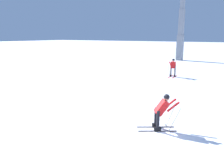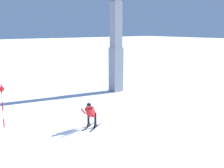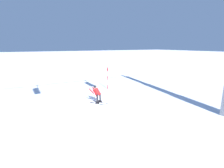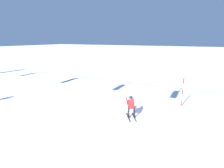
# 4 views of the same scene
# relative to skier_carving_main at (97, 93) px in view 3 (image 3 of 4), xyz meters

# --- Properties ---
(ground_plane) EXTENTS (260.00, 260.00, 0.00)m
(ground_plane) POSITION_rel_skier_carving_main_xyz_m (-1.05, 0.42, -0.86)
(ground_plane) COLOR white
(skier_carving_main) EXTENTS (1.39, 1.70, 1.63)m
(skier_carving_main) POSITION_rel_skier_carving_main_xyz_m (0.00, 0.00, 0.00)
(skier_carving_main) COLOR black
(skier_carving_main) RESTS_ON ground_plane
(trail_marker_pole) EXTENTS (0.07, 0.28, 2.43)m
(trail_marker_pole) POSITION_rel_skier_carving_main_xyz_m (-3.01, -3.76, 0.44)
(trail_marker_pole) COLOR red
(trail_marker_pole) RESTS_ON ground_plane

